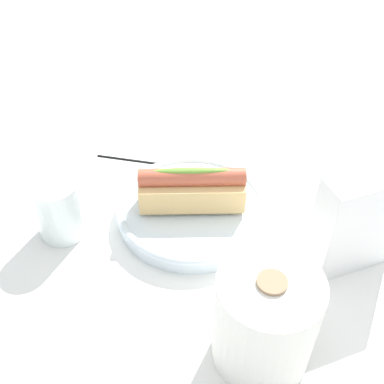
{
  "coord_description": "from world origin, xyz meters",
  "views": [
    {
      "loc": [
        0.15,
        0.46,
        0.5
      ],
      "look_at": [
        0.01,
        -0.02,
        0.05
      ],
      "focal_mm": 43.65,
      "sensor_mm": 36.0,
      "label": 1
    }
  ],
  "objects_px": {
    "hotdog_front": "(192,188)",
    "napkin_box": "(356,222)",
    "serving_bowl": "(192,209)",
    "water_glass": "(59,210)",
    "chopstick_near": "(159,163)",
    "paper_towel_roll": "(261,321)"
  },
  "relations": [
    {
      "from": "serving_bowl",
      "to": "hotdog_front",
      "type": "height_order",
      "value": "hotdog_front"
    },
    {
      "from": "napkin_box",
      "to": "serving_bowl",
      "type": "bearing_deg",
      "value": -42.74
    },
    {
      "from": "paper_towel_roll",
      "to": "chopstick_near",
      "type": "height_order",
      "value": "paper_towel_roll"
    },
    {
      "from": "paper_towel_roll",
      "to": "chopstick_near",
      "type": "relative_size",
      "value": 0.61
    },
    {
      "from": "water_glass",
      "to": "chopstick_near",
      "type": "bearing_deg",
      "value": -146.14
    },
    {
      "from": "hotdog_front",
      "to": "chopstick_near",
      "type": "distance_m",
      "value": 0.15
    },
    {
      "from": "hotdog_front",
      "to": "napkin_box",
      "type": "relative_size",
      "value": 1.05
    },
    {
      "from": "hotdog_front",
      "to": "water_glass",
      "type": "relative_size",
      "value": 1.75
    },
    {
      "from": "water_glass",
      "to": "chopstick_near",
      "type": "distance_m",
      "value": 0.21
    },
    {
      "from": "serving_bowl",
      "to": "chopstick_near",
      "type": "height_order",
      "value": "serving_bowl"
    },
    {
      "from": "paper_towel_roll",
      "to": "napkin_box",
      "type": "xyz_separation_m",
      "value": [
        -0.17,
        -0.09,
        0.01
      ]
    },
    {
      "from": "hotdog_front",
      "to": "serving_bowl",
      "type": "bearing_deg",
      "value": -116.57
    },
    {
      "from": "chopstick_near",
      "to": "hotdog_front",
      "type": "bearing_deg",
      "value": 126.44
    },
    {
      "from": "hotdog_front",
      "to": "paper_towel_roll",
      "type": "height_order",
      "value": "paper_towel_roll"
    },
    {
      "from": "serving_bowl",
      "to": "napkin_box",
      "type": "height_order",
      "value": "napkin_box"
    },
    {
      "from": "paper_towel_roll",
      "to": "napkin_box",
      "type": "height_order",
      "value": "napkin_box"
    },
    {
      "from": "hotdog_front",
      "to": "napkin_box",
      "type": "xyz_separation_m",
      "value": [
        -0.18,
        0.14,
        0.02
      ]
    },
    {
      "from": "serving_bowl",
      "to": "paper_towel_roll",
      "type": "distance_m",
      "value": 0.24
    },
    {
      "from": "serving_bowl",
      "to": "napkin_box",
      "type": "relative_size",
      "value": 1.5
    },
    {
      "from": "serving_bowl",
      "to": "hotdog_front",
      "type": "xyz_separation_m",
      "value": [
        0.0,
        0.0,
        0.04
      ]
    },
    {
      "from": "serving_bowl",
      "to": "chopstick_near",
      "type": "distance_m",
      "value": 0.14
    },
    {
      "from": "water_glass",
      "to": "napkin_box",
      "type": "distance_m",
      "value": 0.4
    }
  ]
}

